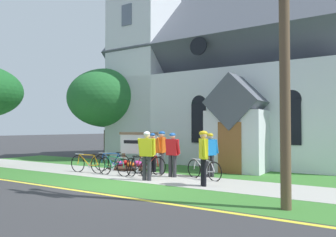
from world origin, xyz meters
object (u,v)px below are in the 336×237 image
(cyclist_in_orange_jersey, at_px, (203,153))
(bicycle_green, at_px, (88,164))
(bicycle_yellow, at_px, (112,162))
(cyclist_in_red_jersey, at_px, (172,151))
(bicycle_silver, at_px, (138,168))
(cyclist_in_white_jersey, at_px, (153,149))
(cyclist_in_yellow_jersey, at_px, (162,149))
(yard_deciduous_tree, at_px, (106,98))
(bicycle_orange, at_px, (204,169))
(cyclist_in_blue_jersey, at_px, (210,151))
(church_sign, at_px, (139,144))
(bicycle_white, at_px, (114,166))
(bicycle_blue, at_px, (148,165))
(cyclist_in_green_jersey, at_px, (147,151))

(cyclist_in_orange_jersey, bearing_deg, bicycle_green, 176.75)
(bicycle_yellow, height_order, cyclist_in_red_jersey, cyclist_in_red_jersey)
(bicycle_silver, distance_m, cyclist_in_white_jersey, 1.75)
(cyclist_in_red_jersey, relative_size, cyclist_in_yellow_jersey, 0.97)
(bicycle_silver, xyz_separation_m, yard_deciduous_tree, (-6.22, 4.90, 3.28))
(bicycle_orange, bearing_deg, cyclist_in_yellow_jersey, 170.99)
(bicycle_orange, xyz_separation_m, cyclist_in_blue_jersey, (-0.04, 0.60, 0.61))
(church_sign, distance_m, cyclist_in_yellow_jersey, 2.62)
(cyclist_in_blue_jersey, bearing_deg, bicycle_yellow, -171.05)
(cyclist_in_white_jersey, bearing_deg, bicycle_yellow, -157.25)
(bicycle_silver, distance_m, bicycle_white, 1.18)
(bicycle_silver, distance_m, bicycle_blue, 0.98)
(bicycle_silver, xyz_separation_m, bicycle_yellow, (-2.11, 0.89, 0.01))
(cyclist_in_yellow_jersey, distance_m, yard_deciduous_tree, 7.82)
(bicycle_orange, relative_size, bicycle_blue, 0.92)
(bicycle_orange, bearing_deg, bicycle_yellow, -178.95)
(bicycle_white, bearing_deg, bicycle_yellow, 135.52)
(bicycle_orange, bearing_deg, bicycle_white, -163.71)
(bicycle_blue, bearing_deg, yard_deciduous_tree, 146.44)
(bicycle_white, distance_m, cyclist_in_yellow_jersey, 2.02)
(cyclist_in_green_jersey, bearing_deg, cyclist_in_white_jersey, 120.00)
(bicycle_silver, xyz_separation_m, cyclist_in_green_jersey, (0.68, -0.39, 0.65))
(cyclist_in_red_jersey, distance_m, cyclist_in_blue_jersey, 1.43)
(bicycle_yellow, xyz_separation_m, bicycle_white, (0.94, -0.92, -0.02))
(bicycle_orange, distance_m, yard_deciduous_tree, 9.90)
(bicycle_white, relative_size, cyclist_in_red_jersey, 1.03)
(bicycle_yellow, relative_size, cyclist_in_orange_jersey, 0.97)
(cyclist_in_orange_jersey, xyz_separation_m, cyclist_in_yellow_jersey, (-2.67, 1.61, -0.03))
(bicycle_silver, xyz_separation_m, bicycle_white, (-1.18, -0.03, -0.01))
(bicycle_orange, xyz_separation_m, bicycle_yellow, (-4.36, -0.08, 0.02))
(cyclist_in_orange_jersey, bearing_deg, bicycle_orange, 115.53)
(church_sign, height_order, cyclist_in_white_jersey, church_sign)
(bicycle_blue, xyz_separation_m, yard_deciduous_tree, (-5.97, 3.96, 3.27))
(cyclist_in_white_jersey, bearing_deg, bicycle_blue, -71.90)
(bicycle_silver, height_order, bicycle_yellow, bicycle_yellow)
(church_sign, relative_size, cyclist_in_green_jersey, 1.27)
(bicycle_blue, distance_m, cyclist_in_blue_jersey, 2.61)
(cyclist_in_blue_jersey, bearing_deg, church_sign, 165.46)
(bicycle_white, distance_m, cyclist_in_green_jersey, 2.00)
(bicycle_green, relative_size, bicycle_orange, 1.07)
(church_sign, bearing_deg, bicycle_orange, -21.67)
(cyclist_in_white_jersey, bearing_deg, bicycle_orange, -12.73)
(cyclist_in_green_jersey, bearing_deg, bicycle_yellow, 155.29)
(bicycle_silver, bearing_deg, bicycle_yellow, 157.12)
(bicycle_white, height_order, yard_deciduous_tree, yard_deciduous_tree)
(bicycle_green, distance_m, cyclist_in_green_jersey, 3.41)
(cyclist_in_red_jersey, bearing_deg, bicycle_silver, -141.18)
(bicycle_white, relative_size, cyclist_in_green_jersey, 0.99)
(church_sign, relative_size, bicycle_green, 1.24)
(bicycle_silver, height_order, cyclist_in_yellow_jersey, cyclist_in_yellow_jersey)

